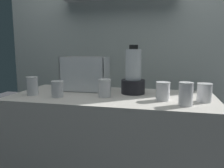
{
  "coord_description": "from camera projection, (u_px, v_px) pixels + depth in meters",
  "views": [
    {
      "loc": [
        0.36,
        -1.52,
        1.23
      ],
      "look_at": [
        0.0,
        0.0,
        0.98
      ],
      "focal_mm": 36.67,
      "sensor_mm": 36.0,
      "label": 1
    }
  ],
  "objects": [
    {
      "name": "juice_cup_mango_far_right",
      "position": [
        186.0,
        95.0,
        1.31
      ],
      "size": [
        0.08,
        0.08,
        0.14
      ],
      "color": "white",
      "rests_on": "counter"
    },
    {
      "name": "juice_cup_carrot_middle",
      "position": [
        105.0,
        89.0,
        1.54
      ],
      "size": [
        0.09,
        0.09,
        0.12
      ],
      "color": "white",
      "rests_on": "counter"
    },
    {
      "name": "blender_pitcher",
      "position": [
        133.0,
        75.0,
        1.64
      ],
      "size": [
        0.17,
        0.17,
        0.35
      ],
      "color": "black",
      "rests_on": "counter"
    },
    {
      "name": "back_wall_unit",
      "position": [
        129.0,
        44.0,
        2.28
      ],
      "size": [
        2.6,
        0.24,
        2.5
      ],
      "color": "silver",
      "rests_on": "ground_plane"
    },
    {
      "name": "juice_cup_orange_left",
      "position": [
        57.0,
        90.0,
        1.54
      ],
      "size": [
        0.08,
        0.08,
        0.11
      ],
      "color": "white",
      "rests_on": "counter"
    },
    {
      "name": "juice_cup_pomegranate_rightmost",
      "position": [
        204.0,
        94.0,
        1.4
      ],
      "size": [
        0.09,
        0.09,
        0.11
      ],
      "color": "white",
      "rests_on": "counter"
    },
    {
      "name": "juice_cup_beet_far_left",
      "position": [
        32.0,
        87.0,
        1.6
      ],
      "size": [
        0.08,
        0.08,
        0.13
      ],
      "color": "white",
      "rests_on": "counter"
    },
    {
      "name": "juice_cup_mango_right",
      "position": [
        163.0,
        92.0,
        1.44
      ],
      "size": [
        0.09,
        0.09,
        0.12
      ],
      "color": "white",
      "rests_on": "counter"
    },
    {
      "name": "counter",
      "position": [
        112.0,
        156.0,
        1.67
      ],
      "size": [
        1.4,
        0.64,
        0.9
      ],
      "primitive_type": "cube",
      "color": "beige",
      "rests_on": "ground_plane"
    },
    {
      "name": "carrot_display_bin",
      "position": [
        86.0,
        80.0,
        1.78
      ],
      "size": [
        0.34,
        0.2,
        0.26
      ],
      "color": "white",
      "rests_on": "counter"
    }
  ]
}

